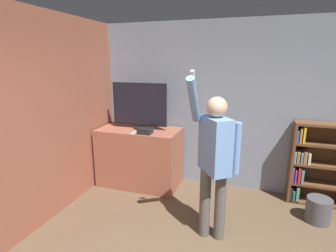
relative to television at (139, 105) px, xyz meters
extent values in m
cube|color=gray|center=(1.49, 0.38, -0.02)|extent=(6.42, 0.06, 2.70)
cube|color=#93513D|center=(-0.75, -1.03, -0.02)|extent=(0.06, 4.36, 2.70)
cube|color=#93513D|center=(0.00, -0.04, -0.88)|extent=(1.34, 0.71, 0.98)
cylinder|color=black|center=(0.00, 0.00, -0.37)|extent=(0.22, 0.22, 0.03)
cylinder|color=black|center=(0.00, 0.00, -0.33)|extent=(0.06, 0.06, 0.05)
cube|color=black|center=(0.00, 0.00, 0.02)|extent=(0.94, 0.04, 0.70)
cube|color=black|center=(0.00, -0.02, 0.02)|extent=(0.90, 0.01, 0.66)
cube|color=black|center=(0.21, -0.28, -0.35)|extent=(0.21, 0.17, 0.09)
cube|color=white|center=(0.04, -0.31, -0.38)|extent=(0.05, 0.14, 0.02)
cube|color=brown|center=(2.38, 0.19, -0.75)|extent=(0.04, 0.28, 1.23)
cube|color=brown|center=(2.78, 0.32, -0.75)|extent=(0.83, 0.01, 1.23)
cube|color=brown|center=(2.78, 0.19, -1.35)|extent=(0.76, 0.28, 0.04)
cube|color=brown|center=(2.78, 0.19, -1.06)|extent=(0.76, 0.28, 0.04)
cube|color=brown|center=(2.78, 0.19, -0.75)|extent=(0.76, 0.28, 0.04)
cube|color=brown|center=(2.78, 0.19, -0.44)|extent=(0.76, 0.28, 0.04)
cube|color=brown|center=(2.78, 0.19, -0.16)|extent=(0.76, 0.28, 0.04)
cube|color=#232328|center=(2.41, 0.18, -1.24)|extent=(0.03, 0.26, 0.21)
cube|color=#338447|center=(2.45, 0.15, -1.26)|extent=(0.03, 0.21, 0.17)
cube|color=#5B8E99|center=(2.50, 0.18, -1.23)|extent=(0.04, 0.25, 0.23)
cube|color=#7A3889|center=(2.41, 0.17, -0.92)|extent=(0.02, 0.25, 0.24)
cube|color=#7A3889|center=(2.45, 0.15, -0.94)|extent=(0.02, 0.21, 0.19)
cube|color=red|center=(2.49, 0.16, -0.92)|extent=(0.03, 0.22, 0.23)
cube|color=#5B8E99|center=(2.54, 0.16, -0.94)|extent=(0.03, 0.22, 0.21)
cube|color=#5B8E99|center=(2.41, 0.18, -0.65)|extent=(0.03, 0.26, 0.17)
cube|color=#99663D|center=(2.45, 0.16, -0.65)|extent=(0.04, 0.23, 0.17)
cube|color=#5B8E99|center=(2.50, 0.18, -0.65)|extent=(0.02, 0.26, 0.16)
cube|color=#99663D|center=(2.54, 0.15, -0.65)|extent=(0.04, 0.21, 0.18)
cube|color=beige|center=(2.59, 0.18, -0.65)|extent=(0.03, 0.26, 0.16)
cube|color=#2D569E|center=(2.41, 0.15, -0.34)|extent=(0.03, 0.20, 0.17)
cube|color=orange|center=(2.45, 0.17, -0.32)|extent=(0.02, 0.24, 0.21)
cube|color=gold|center=(2.49, 0.18, -0.31)|extent=(0.03, 0.25, 0.23)
cylinder|color=#56514C|center=(1.31, -1.08, -0.94)|extent=(0.13, 0.13, 0.85)
cylinder|color=#56514C|center=(1.49, -1.08, -0.94)|extent=(0.13, 0.13, 0.85)
cube|color=#6B93D1|center=(1.40, -1.08, -0.20)|extent=(0.43, 0.46, 0.63)
sphere|color=tan|center=(1.40, -1.08, 0.23)|extent=(0.23, 0.23, 0.23)
cylinder|color=#6B93D1|center=(1.64, -1.08, -0.22)|extent=(0.09, 0.09, 0.58)
cylinder|color=#6B93D1|center=(1.17, -1.19, 0.31)|extent=(0.09, 0.41, 0.53)
cube|color=white|center=(1.17, -1.25, 0.55)|extent=(0.04, 0.09, 0.14)
cylinder|color=#4C4C51|center=(2.70, -0.34, -1.20)|extent=(0.31, 0.31, 0.33)
camera|label=1|loc=(1.78, -3.88, 0.71)|focal=28.00mm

